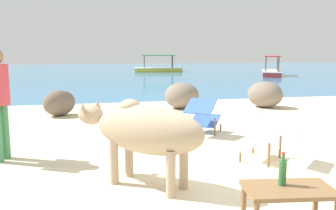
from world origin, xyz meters
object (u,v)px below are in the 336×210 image
(bottle, at_px, (283,172))
(boat_yellow, at_px, (158,68))
(boat_red, at_px, (272,71))
(low_bench_table, at_px, (289,195))
(deck_chair_far, at_px, (272,136))
(deck_chair_near, at_px, (203,114))
(cow, at_px, (144,130))

(bottle, height_order, boat_yellow, boat_yellow)
(boat_red, bearing_deg, boat_yellow, 76.12)
(low_bench_table, relative_size, deck_chair_far, 0.89)
(low_bench_table, relative_size, boat_yellow, 0.21)
(low_bench_table, xyz_separation_m, deck_chair_far, (0.87, 1.88, 0.03))
(deck_chair_near, bearing_deg, boat_yellow, 27.41)
(cow, distance_m, deck_chair_far, 2.00)
(bottle, bearing_deg, boat_yellow, 81.87)
(low_bench_table, relative_size, boat_red, 0.21)
(deck_chair_near, distance_m, deck_chair_far, 1.90)
(cow, xyz_separation_m, boat_yellow, (4.45, 22.67, -0.43))
(bottle, bearing_deg, boat_red, 61.68)
(low_bench_table, distance_m, deck_chair_far, 2.07)
(deck_chair_far, height_order, boat_yellow, boat_yellow)
(deck_chair_far, xyz_separation_m, boat_red, (9.00, 16.54, -0.13))
(deck_chair_far, relative_size, boat_red, 0.24)
(cow, height_order, deck_chair_far, cow)
(cow, distance_m, boat_red, 20.24)
(bottle, xyz_separation_m, deck_chair_near, (0.45, 3.67, -0.16))
(deck_chair_near, bearing_deg, deck_chair_far, -130.86)
(boat_red, bearing_deg, deck_chair_near, 174.45)
(low_bench_table, distance_m, boat_red, 20.90)
(boat_yellow, bearing_deg, boat_red, -33.15)
(deck_chair_near, relative_size, boat_yellow, 0.25)
(boat_red, xyz_separation_m, boat_yellow, (-6.46, 5.63, 0.00))
(cow, distance_m, bottle, 1.67)
(low_bench_table, bearing_deg, boat_red, 70.13)
(deck_chair_near, height_order, deck_chair_far, same)
(deck_chair_near, xyz_separation_m, boat_red, (9.44, 14.69, -0.13))
(cow, xyz_separation_m, low_bench_table, (1.05, -1.38, -0.32))
(deck_chair_near, bearing_deg, boat_red, 3.02)
(deck_chair_near, xyz_separation_m, boat_yellow, (2.97, 20.32, -0.13))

